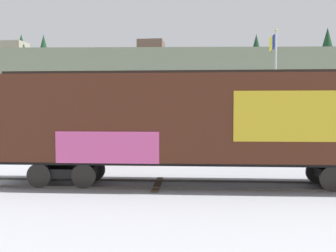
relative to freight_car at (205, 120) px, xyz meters
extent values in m
plane|color=#B2B5BC|center=(0.49, 0.00, -2.55)|extent=(260.00, 260.00, 0.00)
cube|color=#4C4742|center=(-0.03, -0.72, -2.51)|extent=(59.95, 2.53, 0.08)
cube|color=#4C4742|center=(0.03, 0.72, -2.51)|extent=(59.95, 2.53, 0.08)
cube|color=#423323|center=(-1.81, 0.08, -2.52)|extent=(0.34, 2.51, 0.07)
cube|color=#472316|center=(0.00, 0.00, 0.08)|extent=(16.66, 3.74, 3.10)
cube|color=#2D2823|center=(0.00, 0.00, 1.75)|extent=(15.72, 1.04, 0.24)
cube|color=gold|center=(2.65, -1.66, 0.15)|extent=(3.64, 0.18, 1.70)
cube|color=#CC4C8C|center=(-3.49, -1.42, -0.93)|extent=(3.62, 0.18, 1.10)
cube|color=black|center=(0.00, 0.00, -1.57)|extent=(16.27, 2.35, 0.20)
cube|color=black|center=(-5.36, 0.22, -2.04)|extent=(2.15, 1.47, 0.36)
cylinder|color=black|center=(-6.24, -0.46, -2.09)|extent=(0.92, 0.16, 0.92)
cylinder|color=black|center=(-6.18, 0.97, -2.09)|extent=(0.92, 0.16, 0.92)
cylinder|color=black|center=(-4.54, -0.53, -2.09)|extent=(0.92, 0.16, 0.92)
cylinder|color=black|center=(-4.49, 0.91, -2.09)|extent=(0.92, 0.16, 0.92)
cylinder|color=black|center=(4.48, -0.90, -2.09)|extent=(0.92, 0.16, 0.92)
cylinder|color=black|center=(4.54, 0.54, -2.09)|extent=(0.92, 0.16, 0.92)
cylinder|color=silver|center=(5.47, 9.76, 1.47)|extent=(0.12, 0.12, 8.06)
sphere|color=#D8CC66|center=(5.47, 9.76, 5.58)|extent=(0.18, 0.18, 0.18)
cube|color=navy|center=(5.47, 10.58, 4.92)|extent=(0.04, 1.51, 0.96)
cube|color=yellow|center=(5.47, 10.96, 4.92)|extent=(0.04, 0.76, 0.96)
cube|color=slate|center=(0.49, 65.25, 4.36)|extent=(132.07, 36.13, 13.84)
cube|color=brown|center=(-5.69, 54.41, 12.52)|extent=(5.24, 5.02, 2.48)
cube|color=#9E9384|center=(-35.02, 54.41, 12.29)|extent=(5.47, 3.40, 2.02)
cube|color=#9E9384|center=(-32.28, 54.41, 12.47)|extent=(4.53, 4.32, 2.37)
cone|color=#193D23|center=(-26.03, 52.88, 12.99)|extent=(1.70, 1.70, 3.40)
cone|color=#193D23|center=(27.42, 53.00, 13.58)|extent=(2.30, 2.30, 4.59)
cone|color=#193D23|center=(-30.75, 53.94, 13.18)|extent=(1.90, 1.90, 3.79)
cone|color=#193D23|center=(14.94, 56.33, 13.35)|extent=(2.07, 2.07, 4.13)
cube|color=#B21E1E|center=(-3.78, 6.24, -1.92)|extent=(4.75, 1.94, 0.64)
cube|color=#2D333D|center=(-4.05, 6.23, -1.24)|extent=(2.24, 1.68, 0.71)
cylinder|color=black|center=(-2.21, 7.15, -2.23)|extent=(0.65, 0.24, 0.64)
cylinder|color=black|center=(-2.15, 5.44, -2.23)|extent=(0.65, 0.24, 0.64)
cylinder|color=black|center=(-5.40, 7.04, -2.23)|extent=(0.65, 0.24, 0.64)
cylinder|color=black|center=(-5.35, 5.34, -2.23)|extent=(0.65, 0.24, 0.64)
cube|color=navy|center=(2.44, 6.26, -1.90)|extent=(4.54, 1.91, 0.67)
cube|color=#2D333D|center=(2.17, 6.24, -1.24)|extent=(2.12, 1.63, 0.64)
cylinder|color=black|center=(3.93, 7.14, -2.23)|extent=(0.65, 0.25, 0.64)
cylinder|color=black|center=(3.99, 5.51, -2.23)|extent=(0.65, 0.25, 0.64)
cylinder|color=black|center=(0.88, 7.01, -2.23)|extent=(0.65, 0.25, 0.64)
cylinder|color=black|center=(0.95, 5.38, -2.23)|extent=(0.65, 0.25, 0.64)
cube|color=#1E5933|center=(7.55, 6.17, -1.87)|extent=(4.45, 2.49, 0.72)
cube|color=#2D333D|center=(7.42, 6.20, -1.19)|extent=(2.12, 1.93, 0.65)
cylinder|color=black|center=(6.28, 7.27, -2.23)|extent=(0.67, 0.32, 0.64)
cylinder|color=black|center=(5.99, 5.55, -2.23)|extent=(0.67, 0.32, 0.64)
camera|label=1|loc=(-1.15, -13.34, 0.35)|focal=37.30mm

